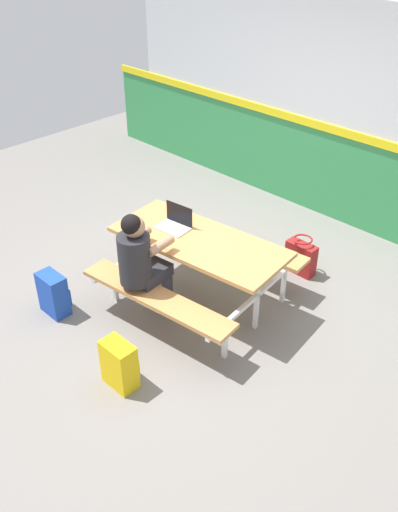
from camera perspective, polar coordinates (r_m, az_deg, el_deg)
ground_plane at (r=5.73m, az=-0.57°, el=-4.37°), size 10.00×10.00×0.02m
accent_backdrop at (r=6.90m, az=14.47°, el=13.34°), size 8.00×0.14×2.60m
picnic_table_main at (r=5.35m, az=0.00°, el=0.20°), size 1.80×1.73×0.74m
student_nearer at (r=5.05m, az=-6.03°, el=-0.36°), size 0.39×0.54×1.21m
laptop_silver at (r=5.43m, az=-2.49°, el=3.42°), size 0.34×0.26×0.22m
backpack_dark at (r=5.60m, az=-14.77°, el=-3.82°), size 0.30×0.22×0.44m
tote_bag_bright at (r=6.09m, az=10.47°, el=-0.12°), size 0.34×0.21×0.43m
satchel_spare at (r=4.73m, az=-8.17°, el=-11.05°), size 0.30×0.22×0.44m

